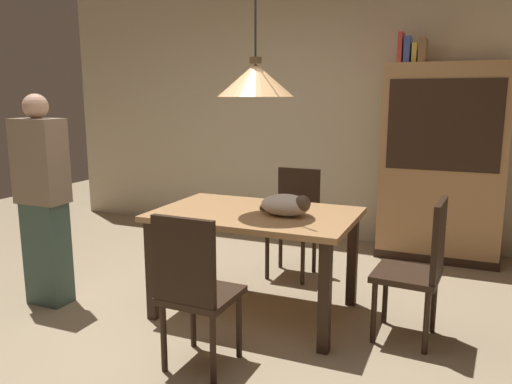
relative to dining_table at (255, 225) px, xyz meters
name	(u,v)px	position (x,y,z in m)	size (l,w,h in m)	color
ground	(207,337)	(-0.13, -0.50, -0.65)	(10.00, 10.00, 0.00)	#998466
back_wall	(322,105)	(-0.13, 2.15, 0.80)	(6.40, 0.10, 2.90)	beige
dining_table	(255,225)	(0.00, 0.00, 0.00)	(1.40, 0.90, 0.75)	#A87A4C
chair_right_side	(420,265)	(1.13, -0.01, -0.14)	(0.43, 0.43, 0.93)	black
chair_far_back	(295,217)	(0.00, 0.88, -0.14)	(0.41, 0.41, 0.93)	black
chair_near_front	(194,286)	(0.00, -0.88, -0.14)	(0.41, 0.41, 0.93)	black
cat_sleeping	(287,205)	(0.25, -0.03, 0.18)	(0.39, 0.25, 0.16)	beige
pendant_lamp	(255,80)	(0.00, 0.00, 1.01)	(0.52, 0.52, 1.30)	#E0A86B
hutch_bookcase	(442,167)	(1.14, 1.82, 0.24)	(1.12, 0.45, 1.85)	#A87A4C
book_red_tall	(401,48)	(0.71, 1.82, 1.34)	(0.04, 0.22, 0.28)	#B73833
book_blue_wide	(408,50)	(0.77, 1.82, 1.32)	(0.06, 0.24, 0.24)	#384C93
book_yellow_short	(415,53)	(0.84, 1.82, 1.29)	(0.04, 0.20, 0.18)	gold
book_brown_thick	(423,51)	(0.91, 1.82, 1.31)	(0.06, 0.24, 0.22)	brown
person_standing	(43,202)	(-1.51, -0.46, 0.14)	(0.36, 0.22, 1.57)	#3D564C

